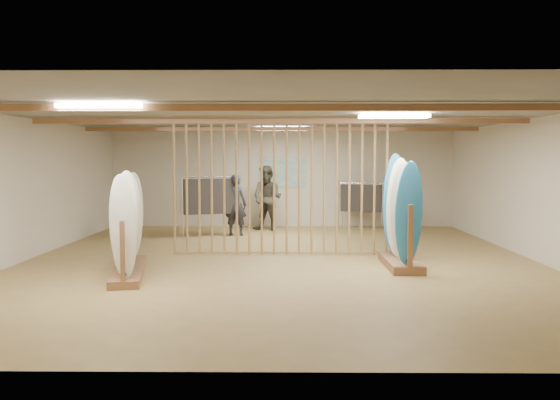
{
  "coord_description": "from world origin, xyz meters",
  "views": [
    {
      "loc": [
        0.12,
        -11.42,
        2.0
      ],
      "look_at": [
        0.0,
        0.0,
        1.2
      ],
      "focal_mm": 38.0,
      "sensor_mm": 36.0,
      "label": 1
    }
  ],
  "objects_px": {
    "clothing_rack_a": "(210,196)",
    "rack_left": "(128,240)",
    "shopper_a": "(235,201)",
    "clothing_rack_b": "(362,198)",
    "shopper_b": "(267,194)",
    "rack_right": "(401,230)"
  },
  "relations": [
    {
      "from": "clothing_rack_a",
      "to": "rack_left",
      "type": "bearing_deg",
      "value": -118.52
    },
    {
      "from": "clothing_rack_a",
      "to": "shopper_a",
      "type": "distance_m",
      "value": 0.67
    },
    {
      "from": "clothing_rack_b",
      "to": "shopper_b",
      "type": "xyz_separation_m",
      "value": [
        -2.67,
        -0.56,
        0.15
      ]
    },
    {
      "from": "rack_left",
      "to": "shopper_a",
      "type": "relative_size",
      "value": 1.41
    },
    {
      "from": "rack_right",
      "to": "shopper_b",
      "type": "bearing_deg",
      "value": 116.09
    },
    {
      "from": "rack_left",
      "to": "shopper_b",
      "type": "relative_size",
      "value": 1.25
    },
    {
      "from": "rack_left",
      "to": "shopper_b",
      "type": "distance_m",
      "value": 6.58
    },
    {
      "from": "rack_left",
      "to": "rack_right",
      "type": "relative_size",
      "value": 1.27
    },
    {
      "from": "rack_left",
      "to": "clothing_rack_a",
      "type": "relative_size",
      "value": 1.62
    },
    {
      "from": "shopper_a",
      "to": "rack_left",
      "type": "bearing_deg",
      "value": 85.03
    },
    {
      "from": "clothing_rack_b",
      "to": "rack_left",
      "type": "bearing_deg",
      "value": -103.55
    },
    {
      "from": "clothing_rack_b",
      "to": "shopper_a",
      "type": "relative_size",
      "value": 0.74
    },
    {
      "from": "clothing_rack_a",
      "to": "shopper_a",
      "type": "relative_size",
      "value": 0.87
    },
    {
      "from": "clothing_rack_a",
      "to": "shopper_a",
      "type": "xyz_separation_m",
      "value": [
        0.65,
        0.12,
        -0.12
      ]
    },
    {
      "from": "rack_right",
      "to": "clothing_rack_a",
      "type": "relative_size",
      "value": 1.28
    },
    {
      "from": "rack_right",
      "to": "shopper_a",
      "type": "height_order",
      "value": "rack_right"
    },
    {
      "from": "rack_right",
      "to": "shopper_a",
      "type": "bearing_deg",
      "value": 127.71
    },
    {
      "from": "rack_left",
      "to": "shopper_b",
      "type": "height_order",
      "value": "shopper_b"
    },
    {
      "from": "rack_left",
      "to": "clothing_rack_a",
      "type": "bearing_deg",
      "value": 70.78
    },
    {
      "from": "shopper_b",
      "to": "clothing_rack_a",
      "type": "bearing_deg",
      "value": -117.53
    },
    {
      "from": "clothing_rack_a",
      "to": "clothing_rack_b",
      "type": "distance_m",
      "value": 4.43
    },
    {
      "from": "clothing_rack_a",
      "to": "clothing_rack_b",
      "type": "height_order",
      "value": "clothing_rack_a"
    }
  ]
}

